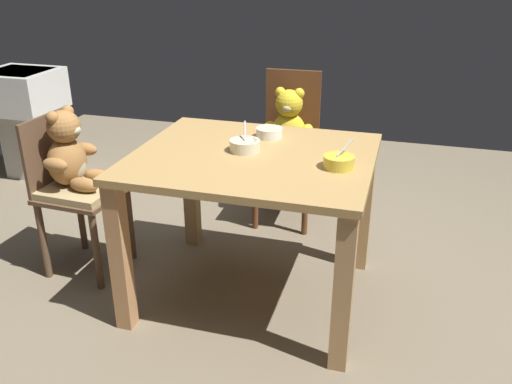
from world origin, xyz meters
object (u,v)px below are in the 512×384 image
at_px(porridge_bowl_yellow_near_right, 339,162).
at_px(porridge_bowl_white_far_center, 269,132).
at_px(dining_table, 253,182).
at_px(teddy_chair_near_left, 72,169).
at_px(porridge_bowl_cream_center, 245,145).
at_px(teddy_chair_far_center, 288,133).
at_px(sink_basin, 24,108).

height_order(porridge_bowl_yellow_near_right, porridge_bowl_white_far_center, porridge_bowl_yellow_near_right).
xyz_separation_m(dining_table, porridge_bowl_white_far_center, (0.01, 0.25, 0.16)).
xyz_separation_m(teddy_chair_near_left, porridge_bowl_cream_center, (0.90, 0.03, 0.20)).
relative_size(teddy_chair_far_center, sink_basin, 1.16).
bearing_deg(dining_table, porridge_bowl_yellow_near_right, -8.68).
relative_size(teddy_chair_far_center, porridge_bowl_white_far_center, 7.18).
bearing_deg(sink_basin, teddy_chair_far_center, -5.26).
bearing_deg(teddy_chair_far_center, teddy_chair_near_left, -47.39).
height_order(porridge_bowl_yellow_near_right, sink_basin, porridge_bowl_yellow_near_right).
xyz_separation_m(dining_table, sink_basin, (-2.05, 1.06, -0.09)).
bearing_deg(sink_basin, porridge_bowl_cream_center, -27.28).
bearing_deg(dining_table, teddy_chair_near_left, -179.88).
height_order(porridge_bowl_yellow_near_right, porridge_bowl_cream_center, porridge_bowl_cream_center).
bearing_deg(porridge_bowl_cream_center, teddy_chair_far_center, 89.25).
distance_m(porridge_bowl_cream_center, sink_basin, 2.27).
bearing_deg(porridge_bowl_cream_center, sink_basin, 152.72).
height_order(dining_table, teddy_chair_far_center, teddy_chair_far_center).
bearing_deg(porridge_bowl_white_far_center, sink_basin, 158.48).
bearing_deg(porridge_bowl_cream_center, teddy_chair_near_left, -177.97).
bearing_deg(dining_table, teddy_chair_far_center, 92.33).
distance_m(teddy_chair_far_center, porridge_bowl_white_far_center, 0.66).
height_order(porridge_bowl_cream_center, sink_basin, porridge_bowl_cream_center).
bearing_deg(porridge_bowl_yellow_near_right, porridge_bowl_cream_center, 168.42).
distance_m(teddy_chair_far_center, teddy_chair_near_left, 1.27).
xyz_separation_m(porridge_bowl_yellow_near_right, sink_basin, (-2.44, 1.12, -0.25)).
bearing_deg(porridge_bowl_white_far_center, teddy_chair_near_left, -165.19).
height_order(teddy_chair_far_center, porridge_bowl_white_far_center, teddy_chair_far_center).
bearing_deg(teddy_chair_near_left, teddy_chair_far_center, 47.26).
bearing_deg(porridge_bowl_yellow_near_right, dining_table, 171.32).
bearing_deg(porridge_bowl_cream_center, porridge_bowl_yellow_near_right, -11.58).
bearing_deg(teddy_chair_near_left, dining_table, 3.42).
bearing_deg(porridge_bowl_white_far_center, porridge_bowl_yellow_near_right, -39.12).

